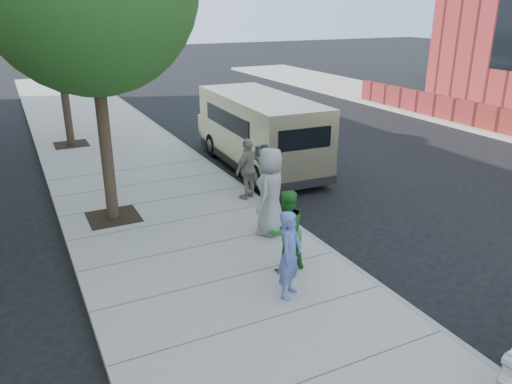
% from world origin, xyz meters
% --- Properties ---
extents(ground, '(120.00, 120.00, 0.00)m').
position_xyz_m(ground, '(0.00, 0.00, 0.00)').
color(ground, black).
rests_on(ground, ground).
extents(sidewalk, '(5.00, 60.00, 0.15)m').
position_xyz_m(sidewalk, '(-1.00, 0.00, 0.07)').
color(sidewalk, gray).
rests_on(sidewalk, ground).
extents(curb_face, '(0.12, 60.00, 0.16)m').
position_xyz_m(curb_face, '(1.44, 0.00, 0.07)').
color(curb_face, gray).
rests_on(curb_face, ground).
extents(tree_far, '(3.92, 3.80, 6.49)m').
position_xyz_m(tree_far, '(-2.25, 10.00, 4.88)').
color(tree_far, black).
rests_on(tree_far, sidewalk).
extents(parking_meter, '(0.35, 0.20, 1.60)m').
position_xyz_m(parking_meter, '(1.25, 1.45, 1.31)').
color(parking_meter, gray).
rests_on(parking_meter, sidewalk).
extents(van, '(2.35, 6.36, 2.33)m').
position_xyz_m(van, '(2.89, 4.86, 1.23)').
color(van, beige).
rests_on(van, ground).
extents(person_officer, '(0.69, 0.66, 1.59)m').
position_xyz_m(person_officer, '(-0.23, -2.51, 0.95)').
color(person_officer, '#576CBA').
rests_on(person_officer, sidewalk).
extents(person_green_shirt, '(0.87, 0.73, 1.63)m').
position_xyz_m(person_green_shirt, '(0.17, -1.68, 0.96)').
color(person_green_shirt, '#297F2E').
rests_on(person_green_shirt, sidewalk).
extents(person_gray_shirt, '(1.14, 1.11, 1.98)m').
position_xyz_m(person_gray_shirt, '(0.69, -0.08, 1.14)').
color(person_gray_shirt, gray).
rests_on(person_gray_shirt, sidewalk).
extents(person_striped_polo, '(1.03, 0.76, 1.63)m').
position_xyz_m(person_striped_polo, '(1.20, 2.11, 0.96)').
color(person_striped_polo, gray).
rests_on(person_striped_polo, sidewalk).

